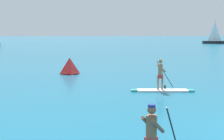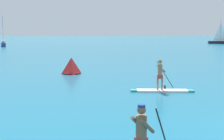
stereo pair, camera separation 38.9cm
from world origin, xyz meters
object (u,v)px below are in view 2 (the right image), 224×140
(sailboat_left_horizon, at_px, (3,42))
(race_marker_buoy, at_px, (71,67))
(sailboat_right_horizon, at_px, (220,41))
(paddleboarder_mid_center, at_px, (162,85))

(sailboat_left_horizon, bearing_deg, race_marker_buoy, 5.32)
(race_marker_buoy, xyz_separation_m, sailboat_right_horizon, (35.57, 61.56, 0.16))
(paddleboarder_mid_center, distance_m, sailboat_left_horizon, 60.55)
(race_marker_buoy, distance_m, sailboat_right_horizon, 71.10)
(race_marker_buoy, bearing_deg, paddleboarder_mid_center, -53.59)
(race_marker_buoy, relative_size, sailboat_right_horizon, 0.22)
(paddleboarder_mid_center, height_order, sailboat_left_horizon, sailboat_left_horizon)
(paddleboarder_mid_center, relative_size, sailboat_left_horizon, 0.53)
(paddleboarder_mid_center, height_order, race_marker_buoy, paddleboarder_mid_center)
(race_marker_buoy, xyz_separation_m, sailboat_left_horizon, (-19.29, 47.25, 0.38))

